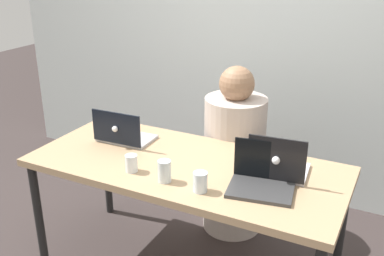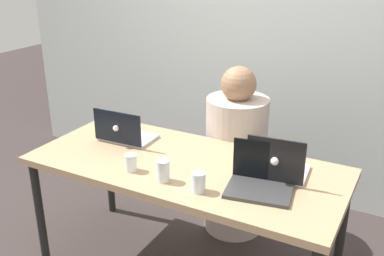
{
  "view_description": "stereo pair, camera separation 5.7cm",
  "coord_description": "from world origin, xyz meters",
  "px_view_note": "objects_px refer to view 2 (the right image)",
  "views": [
    {
      "loc": [
        1.03,
        -1.95,
        1.82
      ],
      "look_at": [
        0.0,
        0.08,
        0.91
      ],
      "focal_mm": 42.0,
      "sensor_mm": 36.0,
      "label": 1
    },
    {
      "loc": [
        1.08,
        -1.93,
        1.82
      ],
      "look_at": [
        0.0,
        0.08,
        0.91
      ],
      "focal_mm": 42.0,
      "sensor_mm": 36.0,
      "label": 2
    }
  ],
  "objects_px": {
    "laptop_back_left": "(125,134)",
    "water_glass_center": "(164,172)",
    "laptop_front_right": "(261,180)",
    "water_glass_left": "(131,164)",
    "person_at_center": "(236,160)",
    "laptop_back_right": "(278,167)",
    "water_glass_right": "(198,183)"
  },
  "relations": [
    {
      "from": "laptop_back_left",
      "to": "water_glass_center",
      "type": "distance_m",
      "value": 0.57
    },
    {
      "from": "laptop_back_left",
      "to": "laptop_front_right",
      "type": "height_order",
      "value": "laptop_front_right"
    },
    {
      "from": "water_glass_center",
      "to": "water_glass_left",
      "type": "relative_size",
      "value": 1.23
    },
    {
      "from": "person_at_center",
      "to": "laptop_front_right",
      "type": "distance_m",
      "value": 0.8
    },
    {
      "from": "person_at_center",
      "to": "laptop_back_left",
      "type": "distance_m",
      "value": 0.77
    },
    {
      "from": "person_at_center",
      "to": "water_glass_center",
      "type": "height_order",
      "value": "person_at_center"
    },
    {
      "from": "laptop_back_left",
      "to": "laptop_back_right",
      "type": "xyz_separation_m",
      "value": [
        0.96,
        -0.0,
        0.01
      ]
    },
    {
      "from": "person_at_center",
      "to": "laptop_back_right",
      "type": "distance_m",
      "value": 0.7
    },
    {
      "from": "laptop_back_right",
      "to": "water_glass_left",
      "type": "xyz_separation_m",
      "value": [
        -0.7,
        -0.3,
        -0.01
      ]
    },
    {
      "from": "water_glass_center",
      "to": "water_glass_left",
      "type": "xyz_separation_m",
      "value": [
        -0.21,
        0.02,
        -0.01
      ]
    },
    {
      "from": "person_at_center",
      "to": "laptop_front_right",
      "type": "bearing_deg",
      "value": 137.9
    },
    {
      "from": "water_glass_left",
      "to": "person_at_center",
      "type": "bearing_deg",
      "value": 70.99
    },
    {
      "from": "person_at_center",
      "to": "laptop_back_left",
      "type": "height_order",
      "value": "person_at_center"
    },
    {
      "from": "laptop_front_right",
      "to": "water_glass_left",
      "type": "distance_m",
      "value": 0.68
    },
    {
      "from": "laptop_back_left",
      "to": "water_glass_center",
      "type": "height_order",
      "value": "laptop_back_left"
    },
    {
      "from": "water_glass_right",
      "to": "water_glass_left",
      "type": "xyz_separation_m",
      "value": [
        -0.41,
        0.03,
        -0.0
      ]
    },
    {
      "from": "person_at_center",
      "to": "water_glass_right",
      "type": "relative_size",
      "value": 11.47
    },
    {
      "from": "laptop_back_right",
      "to": "water_glass_left",
      "type": "relative_size",
      "value": 3.38
    },
    {
      "from": "laptop_back_left",
      "to": "laptop_back_right",
      "type": "distance_m",
      "value": 0.96
    },
    {
      "from": "water_glass_right",
      "to": "water_glass_center",
      "type": "bearing_deg",
      "value": 177.37
    },
    {
      "from": "water_glass_center",
      "to": "person_at_center",
      "type": "bearing_deg",
      "value": 85.86
    },
    {
      "from": "laptop_front_right",
      "to": "water_glass_right",
      "type": "height_order",
      "value": "laptop_front_right"
    },
    {
      "from": "laptop_back_left",
      "to": "water_glass_right",
      "type": "bearing_deg",
      "value": 151.91
    },
    {
      "from": "person_at_center",
      "to": "laptop_back_right",
      "type": "height_order",
      "value": "person_at_center"
    },
    {
      "from": "laptop_back_left",
      "to": "water_glass_right",
      "type": "height_order",
      "value": "laptop_back_left"
    },
    {
      "from": "person_at_center",
      "to": "water_glass_left",
      "type": "distance_m",
      "value": 0.87
    },
    {
      "from": "laptop_back_right",
      "to": "water_glass_right",
      "type": "relative_size",
      "value": 3.12
    },
    {
      "from": "person_at_center",
      "to": "laptop_back_left",
      "type": "bearing_deg",
      "value": 58.6
    },
    {
      "from": "laptop_back_left",
      "to": "laptop_back_right",
      "type": "bearing_deg",
      "value": 177.69
    },
    {
      "from": "laptop_front_right",
      "to": "water_glass_left",
      "type": "height_order",
      "value": "laptop_front_right"
    },
    {
      "from": "person_at_center",
      "to": "laptop_back_left",
      "type": "relative_size",
      "value": 3.46
    },
    {
      "from": "laptop_back_left",
      "to": "water_glass_left",
      "type": "height_order",
      "value": "laptop_back_left"
    }
  ]
}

